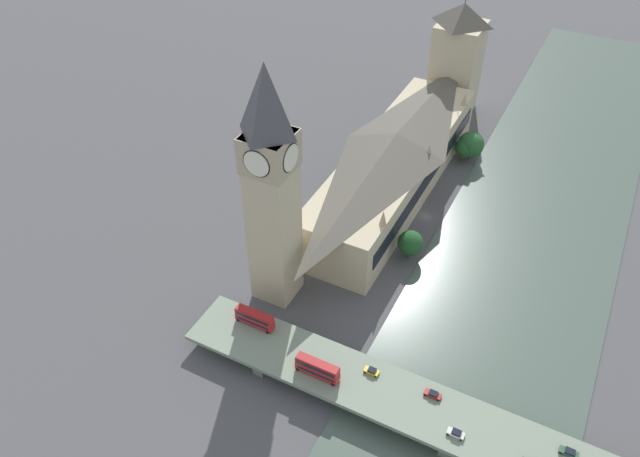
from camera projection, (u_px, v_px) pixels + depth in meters
name	position (u px, v px, depth m)	size (l,w,h in m)	color
ground_plane	(425.00, 216.00, 212.12)	(600.00, 600.00, 0.00)	#4C4C4F
river_water	(526.00, 247.00, 200.18)	(56.14, 360.00, 0.30)	#47564C
parliament_hall	(394.00, 163.00, 215.12)	(25.69, 102.87, 24.20)	#C1B28E
clock_tower	(271.00, 186.00, 160.52)	(12.52, 12.52, 73.12)	#C1B28E
victoria_tower	(457.00, 60.00, 251.41)	(17.85, 17.85, 50.03)	#C1B28E
road_bridge	(455.00, 424.00, 146.78)	(144.27, 16.65, 5.37)	#5D6A59
double_decker_bus_lead	(317.00, 368.00, 154.42)	(11.61, 2.60, 4.95)	red
double_decker_bus_mid	(255.00, 318.00, 167.00)	(11.14, 2.62, 4.72)	red
car_northbound_lead	(372.00, 371.00, 156.14)	(3.80, 1.85, 1.44)	gold
car_northbound_mid	(433.00, 394.00, 150.98)	(4.16, 1.80, 1.41)	maroon
car_southbound_lead	(456.00, 433.00, 142.94)	(4.04, 1.84, 1.53)	silver
car_southbound_mid	(569.00, 452.00, 139.44)	(4.27, 1.83, 1.38)	#2D5638
tree_embankment_near	(465.00, 148.00, 233.44)	(7.79, 7.79, 9.88)	brown
tree_embankment_mid	(471.00, 145.00, 233.45)	(9.87, 9.87, 11.76)	brown
tree_embankment_far	(410.00, 243.00, 192.77)	(8.07, 8.07, 10.01)	brown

